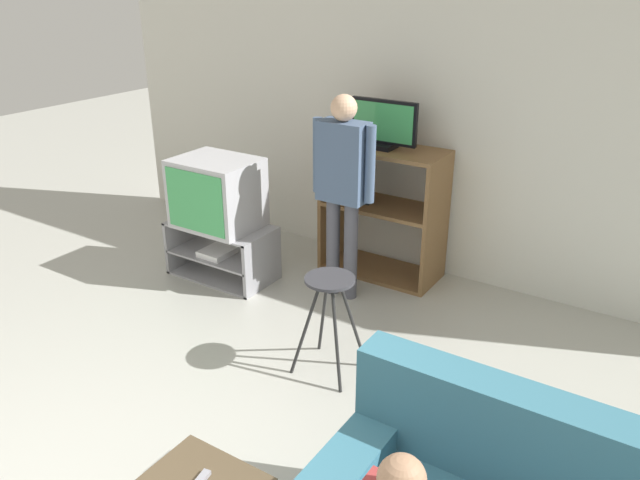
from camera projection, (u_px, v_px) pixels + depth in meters
wall_back at (420, 122)px, 5.19m from camera, size 6.40×0.06×2.60m
tv_stand at (222, 251)px, 5.38m from camera, size 0.91×0.48×0.48m
television_main at (217, 193)px, 5.16m from camera, size 0.67×0.54×0.58m
media_shelf at (383, 211)px, 5.31m from camera, size 1.01×0.49×1.13m
television_flat at (384, 126)px, 5.01m from camera, size 0.58×0.20×0.39m
folding_stool at (330, 298)px, 3.97m from camera, size 0.41×0.36×0.69m
person_standing_adult at (343, 179)px, 4.76m from camera, size 0.53×0.20×1.64m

